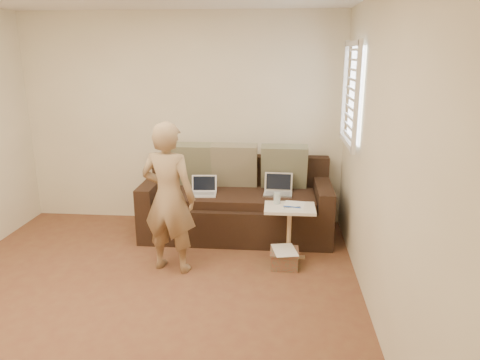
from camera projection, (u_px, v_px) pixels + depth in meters
The scene contains 16 objects.
floor at pixel (132, 311), 3.80m from camera, with size 4.50×4.50×0.00m, color brown.
wall_back at pixel (182, 120), 5.60m from camera, with size 4.00×4.00×0.00m, color beige.
wall_right at pixel (387, 168), 3.28m from camera, with size 4.50×4.50×0.00m, color beige.
window_blinds at pixel (352, 94), 4.61m from camera, with size 0.12×0.88×1.08m, color white, non-canonical shape.
sofa at pixel (237, 200), 5.33m from camera, with size 2.20×0.95×0.85m, color black, non-canonical shape.
pillow_left at pixel (190, 165), 5.49m from camera, with size 0.55×0.14×0.55m, color #6A6D50, non-canonical shape.
pillow_mid at pixel (234, 166), 5.44m from camera, with size 0.55×0.14×0.55m, color #7A7857, non-canonical shape.
pillow_right at pixel (284, 167), 5.38m from camera, with size 0.55×0.14×0.55m, color #6A6D50, non-canonical shape.
laptop_silver at pixel (278, 195), 5.21m from camera, with size 0.33×0.24×0.22m, color #B7BABC, non-canonical shape.
laptop_white at pixel (204, 195), 5.20m from camera, with size 0.29×0.21×0.21m, color white, non-canonical shape.
person at pixel (169, 198), 4.35m from camera, with size 0.55×0.37×1.51m, color olive.
side_table at pixel (289, 233), 4.72m from camera, with size 0.52×0.37×0.58m, color silver, non-canonical shape.
drinking_glass at pixel (277, 198), 4.72m from camera, with size 0.07×0.07×0.12m, color silver, non-canonical shape.
scissors at pixel (292, 207), 4.60m from camera, with size 0.18×0.10×0.02m, color silver, non-canonical shape.
paper_on_table at pixel (294, 206), 4.67m from camera, with size 0.21×0.30×0.00m, color white, non-canonical shape.
striped_box at pixel (284, 258), 4.58m from camera, with size 0.29×0.29×0.18m, color red, non-canonical shape.
Camera 1 is at (1.20, -3.26, 2.12)m, focal length 33.57 mm.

